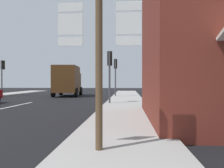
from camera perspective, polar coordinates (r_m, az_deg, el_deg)
name	(u,v)px	position (r m, az deg, el deg)	size (l,w,h in m)	color
ground_plane	(18,105)	(15.39, -22.63, -4.99)	(80.00, 80.00, 0.00)	black
sidewalk_right	(125,109)	(11.78, 3.37, -6.29)	(2.63, 44.00, 0.14)	#9E9B96
delivery_truck	(68,80)	(23.48, -11.21, 0.97)	(2.80, 5.15, 3.05)	#4C2D14
route_sign_post	(99,60)	(4.45, -3.30, 6.18)	(1.66, 0.14, 3.20)	brown
traffic_light_far_right	(115,69)	(21.29, 0.89, 3.83)	(0.30, 0.49, 3.63)	#47474C
traffic_light_near_right	(110,65)	(14.37, -0.59, 4.77)	(0.30, 0.49, 3.42)	#47474C
traffic_light_far_left	(3,70)	(25.25, -25.99, 3.25)	(0.30, 0.49, 3.63)	#47474C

